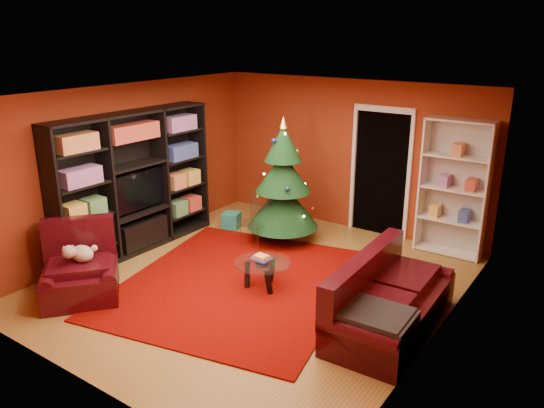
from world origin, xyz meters
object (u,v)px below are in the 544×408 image
Objects in this scene: gift_box_red at (283,213)px; acrylic_chair at (255,223)px; media_unit at (134,183)px; sofa at (393,295)px; dog at (82,254)px; christmas_tree at (283,182)px; armchair at (80,269)px; gift_box_teal at (231,220)px; white_bookshelf at (454,189)px; coffee_table at (262,275)px; rug at (238,283)px.

acrylic_chair reaches higher than gift_box_red.
media_unit is 1.41× the size of sofa.
sofa is (3.16, -2.43, 0.32)m from gift_box_red.
media_unit is 1.70m from dog.
armchair is at bearing -108.66° from christmas_tree.
gift_box_teal is (0.65, 1.56, -0.96)m from media_unit.
sofa is (0.14, -2.61, -0.62)m from white_bookshelf.
acrylic_chair is at bearing 22.76° from dog.
coffee_table is at bearing -8.86° from armchair.
white_bookshelf is 5.46m from dog.
rug is at bearing -65.11° from acrylic_chair.
armchair is at bearing -66.71° from media_unit.
armchair is at bearing -135.00° from dog.
christmas_tree is at bearing -56.58° from gift_box_red.
sofa is at bearing -23.35° from acrylic_chair.
armchair is 2.56× the size of dog.
gift_box_red is 4.03m from dog.
armchair is at bearing -134.60° from rug.
coffee_table is 1.53m from acrylic_chair.
armchair is (-1.07, -3.17, -0.62)m from christmas_tree.
white_bookshelf is at bearing 1.35° from sofa.
gift_box_teal is 2.38m from coffee_table.
media_unit is 1.94m from gift_box_teal.
rug is 14.42× the size of gift_box_red.
acrylic_chair is at bearing -150.27° from white_bookshelf.
christmas_tree is at bearing -156.32° from white_bookshelf.
acrylic_chair is at bearing 66.87° from sofa.
rug is 2.74m from gift_box_red.
gift_box_teal is 1.19× the size of gift_box_red.
gift_box_teal is at bearing -118.05° from gift_box_red.
gift_box_red is at bearing 102.21° from acrylic_chair.
media_unit is (-2.10, 0.09, 1.09)m from rug.
gift_box_red is 0.32× the size of coffee_table.
gift_box_teal is at bearing 131.41° from rug.
dog is (-0.50, -3.97, 0.47)m from gift_box_red.
coffee_table is at bearing -10.25° from dog.
sofa is 3.03m from acrylic_chair.
rug is 1.44m from acrylic_chair.
gift_box_red is 4.08m from armchair.
sofa reaches higher than gift_box_teal.
gift_box_red is (-0.57, 0.87, -0.90)m from christmas_tree.
sofa is at bearing -25.86° from armchair.
media_unit is 2.81× the size of armchair.
white_bookshelf is (2.44, 1.05, 0.04)m from christmas_tree.
gift_box_red is 1.39m from acrylic_chair.
media_unit is at bearing -112.64° from gift_box_teal.
sofa reaches higher than gift_box_red.
gift_box_teal is at bearing 151.86° from acrylic_chair.
christmas_tree is at bearing 114.78° from coffee_table.
armchair is (-0.01, -3.12, 0.26)m from gift_box_teal.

